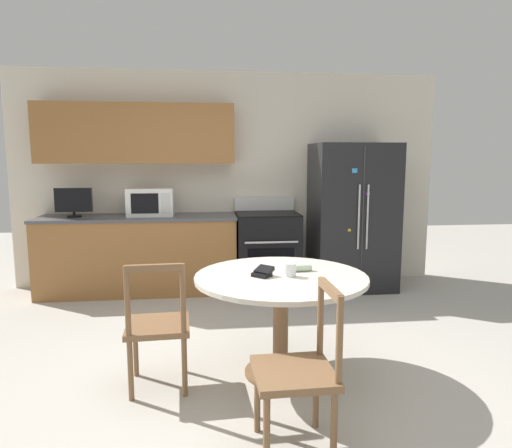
{
  "coord_description": "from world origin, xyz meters",
  "views": [
    {
      "loc": [
        -0.3,
        -3.05,
        1.56
      ],
      "look_at": [
        0.17,
        1.15,
        0.95
      ],
      "focal_mm": 32.0,
      "sensor_mm": 36.0,
      "label": 1
    }
  ],
  "objects_px": {
    "countertop_tv": "(74,201)",
    "wallet": "(263,272)",
    "microwave": "(151,202)",
    "candle_glass": "(290,271)",
    "dining_chair_near": "(299,372)",
    "refrigerator": "(352,217)",
    "oven_range": "(267,250)",
    "dining_chair_left": "(158,327)"
  },
  "relations": [
    {
      "from": "countertop_tv",
      "to": "wallet",
      "type": "relative_size",
      "value": 2.32
    },
    {
      "from": "wallet",
      "to": "microwave",
      "type": "bearing_deg",
      "value": 114.24
    },
    {
      "from": "countertop_tv",
      "to": "candle_glass",
      "type": "height_order",
      "value": "countertop_tv"
    },
    {
      "from": "microwave",
      "to": "dining_chair_near",
      "type": "bearing_deg",
      "value": -70.35
    },
    {
      "from": "dining_chair_near",
      "to": "candle_glass",
      "type": "height_order",
      "value": "dining_chair_near"
    },
    {
      "from": "microwave",
      "to": "countertop_tv",
      "type": "height_order",
      "value": "countertop_tv"
    },
    {
      "from": "refrigerator",
      "to": "countertop_tv",
      "type": "xyz_separation_m",
      "value": [
        -3.23,
        0.05,
        0.21
      ]
    },
    {
      "from": "dining_chair_near",
      "to": "refrigerator",
      "type": "bearing_deg",
      "value": -24.0
    },
    {
      "from": "microwave",
      "to": "candle_glass",
      "type": "distance_m",
      "value": 2.61
    },
    {
      "from": "oven_range",
      "to": "wallet",
      "type": "xyz_separation_m",
      "value": [
        -0.33,
        -2.22,
        0.3
      ]
    },
    {
      "from": "microwave",
      "to": "dining_chair_left",
      "type": "height_order",
      "value": "microwave"
    },
    {
      "from": "dining_chair_left",
      "to": "wallet",
      "type": "height_order",
      "value": "dining_chair_left"
    },
    {
      "from": "refrigerator",
      "to": "wallet",
      "type": "bearing_deg",
      "value": -121.94
    },
    {
      "from": "dining_chair_near",
      "to": "countertop_tv",
      "type": "bearing_deg",
      "value": 31.37
    },
    {
      "from": "microwave",
      "to": "dining_chair_near",
      "type": "height_order",
      "value": "microwave"
    },
    {
      "from": "countertop_tv",
      "to": "candle_glass",
      "type": "xyz_separation_m",
      "value": [
        2.06,
        -2.25,
        -0.3
      ]
    },
    {
      "from": "microwave",
      "to": "wallet",
      "type": "height_order",
      "value": "microwave"
    },
    {
      "from": "candle_glass",
      "to": "wallet",
      "type": "height_order",
      "value": "candle_glass"
    },
    {
      "from": "countertop_tv",
      "to": "dining_chair_left",
      "type": "xyz_separation_m",
      "value": [
        1.15,
        -2.32,
        -0.64
      ]
    },
    {
      "from": "dining_chair_left",
      "to": "candle_glass",
      "type": "relative_size",
      "value": 9.57
    },
    {
      "from": "wallet",
      "to": "dining_chair_left",
      "type": "bearing_deg",
      "value": -172.8
    },
    {
      "from": "microwave",
      "to": "countertop_tv",
      "type": "bearing_deg",
      "value": -177.15
    },
    {
      "from": "countertop_tv",
      "to": "dining_chair_near",
      "type": "distance_m",
      "value": 3.7
    },
    {
      "from": "microwave",
      "to": "dining_chair_left",
      "type": "xyz_separation_m",
      "value": [
        0.29,
        -2.36,
        -0.63
      ]
    },
    {
      "from": "dining_chair_near",
      "to": "oven_range",
      "type": "bearing_deg",
      "value": -5.78
    },
    {
      "from": "refrigerator",
      "to": "microwave",
      "type": "xyz_separation_m",
      "value": [
        -2.38,
        0.09,
        0.19
      ]
    },
    {
      "from": "countertop_tv",
      "to": "dining_chair_left",
      "type": "bearing_deg",
      "value": -63.68
    },
    {
      "from": "oven_range",
      "to": "dining_chair_near",
      "type": "bearing_deg",
      "value": -94.56
    },
    {
      "from": "dining_chair_left",
      "to": "countertop_tv",
      "type": "bearing_deg",
      "value": 113.29
    },
    {
      "from": "oven_range",
      "to": "microwave",
      "type": "distance_m",
      "value": 1.48
    },
    {
      "from": "dining_chair_near",
      "to": "wallet",
      "type": "relative_size",
      "value": 5.17
    },
    {
      "from": "refrigerator",
      "to": "candle_glass",
      "type": "height_order",
      "value": "refrigerator"
    },
    {
      "from": "wallet",
      "to": "dining_chair_near",
      "type": "bearing_deg",
      "value": -83.95
    },
    {
      "from": "microwave",
      "to": "candle_glass",
      "type": "xyz_separation_m",
      "value": [
        1.21,
        -2.29,
        -0.28
      ]
    },
    {
      "from": "microwave",
      "to": "wallet",
      "type": "xyz_separation_m",
      "value": [
        1.02,
        -2.27,
        -0.29
      ]
    },
    {
      "from": "candle_glass",
      "to": "microwave",
      "type": "bearing_deg",
      "value": 117.8
    },
    {
      "from": "candle_glass",
      "to": "refrigerator",
      "type": "bearing_deg",
      "value": 62.07
    },
    {
      "from": "candle_glass",
      "to": "wallet",
      "type": "bearing_deg",
      "value": 171.76
    },
    {
      "from": "oven_range",
      "to": "countertop_tv",
      "type": "height_order",
      "value": "countertop_tv"
    },
    {
      "from": "refrigerator",
      "to": "oven_range",
      "type": "distance_m",
      "value": 1.1
    },
    {
      "from": "microwave",
      "to": "dining_chair_near",
      "type": "relative_size",
      "value": 0.58
    },
    {
      "from": "refrigerator",
      "to": "microwave",
      "type": "distance_m",
      "value": 2.39
    }
  ]
}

